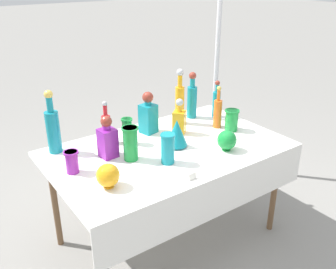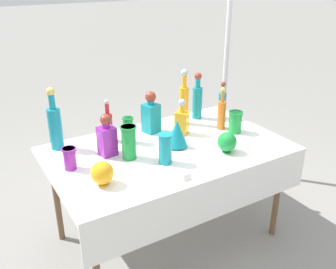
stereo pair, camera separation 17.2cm
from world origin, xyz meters
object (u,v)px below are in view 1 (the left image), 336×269
at_px(slender_vase_1, 232,119).
at_px(canopy_pole, 216,79).
at_px(fluted_vase_0, 177,133).
at_px(square_decanter_1, 108,139).
at_px(round_bowl_0, 108,175).
at_px(slender_vase_4, 127,130).
at_px(tall_bottle_4, 216,102).
at_px(cardboard_box_behind_left, 120,169).
at_px(tall_bottle_5, 180,101).
at_px(tall_bottle_0, 192,98).
at_px(tall_bottle_2, 218,112).
at_px(tall_bottle_3, 106,127).
at_px(square_decanter_2, 179,120).
at_px(round_bowl_1, 227,140).
at_px(slender_vase_2, 72,161).
at_px(tall_bottle_1, 53,128).
at_px(square_decanter_0, 148,115).
at_px(slender_vase_0, 130,143).
at_px(slender_vase_3, 168,148).

xyz_separation_m(slender_vase_1, canopy_pole, (0.43, 0.66, 0.09)).
xyz_separation_m(slender_vase_1, fluted_vase_0, (-0.51, 0.01, 0.01)).
bearing_deg(square_decanter_1, round_bowl_0, -117.14).
relative_size(square_decanter_1, slender_vase_4, 1.52).
bearing_deg(tall_bottle_4, cardboard_box_behind_left, 130.99).
bearing_deg(slender_vase_4, tall_bottle_5, 9.64).
bearing_deg(cardboard_box_behind_left, tall_bottle_0, -54.15).
distance_m(tall_bottle_2, tall_bottle_3, 0.86).
relative_size(square_decanter_2, round_bowl_1, 1.92).
bearing_deg(fluted_vase_0, tall_bottle_2, 11.65).
xyz_separation_m(tall_bottle_0, tall_bottle_5, (-0.16, -0.04, 0.02)).
relative_size(tall_bottle_2, canopy_pole, 0.14).
bearing_deg(tall_bottle_4, tall_bottle_3, 175.88).
bearing_deg(tall_bottle_0, fluted_vase_0, -139.07).
distance_m(tall_bottle_0, canopy_pole, 0.58).
relative_size(tall_bottle_2, slender_vase_2, 2.34).
distance_m(tall_bottle_2, canopy_pole, 0.73).
distance_m(slender_vase_4, round_bowl_0, 0.58).
height_order(slender_vase_4, round_bowl_0, slender_vase_4).
xyz_separation_m(tall_bottle_1, slender_vase_4, (0.46, -0.17, -0.07)).
bearing_deg(slender_vase_1, square_decanter_2, 152.53).
xyz_separation_m(tall_bottle_0, square_decanter_0, (-0.46, -0.06, -0.02)).
xyz_separation_m(slender_vase_0, fluted_vase_0, (0.36, -0.02, -0.02)).
bearing_deg(square_decanter_0, tall_bottle_4, -4.49).
distance_m(round_bowl_0, round_bowl_1, 0.87).
relative_size(square_decanter_1, cardboard_box_behind_left, 0.48).
distance_m(tall_bottle_0, tall_bottle_4, 0.21).
xyz_separation_m(round_bowl_1, cardboard_box_behind_left, (-0.22, 1.18, -0.70)).
distance_m(tall_bottle_2, slender_vase_2, 1.19).
bearing_deg(square_decanter_2, tall_bottle_4, 11.97).
relative_size(tall_bottle_1, round_bowl_1, 3.07).
distance_m(slender_vase_4, fluted_vase_0, 0.35).
xyz_separation_m(square_decanter_2, slender_vase_1, (0.36, -0.19, -0.02)).
height_order(tall_bottle_3, fluted_vase_0, tall_bottle_3).
xyz_separation_m(slender_vase_2, slender_vase_4, (0.48, 0.16, 0.02)).
distance_m(square_decanter_0, canopy_pole, 1.02).
distance_m(square_decanter_2, round_bowl_1, 0.42).
distance_m(tall_bottle_4, canopy_pole, 0.51).
bearing_deg(fluted_vase_0, tall_bottle_0, 40.93).
relative_size(square_decanter_1, fluted_vase_0, 1.45).
relative_size(tall_bottle_3, slender_vase_3, 1.55).
relative_size(tall_bottle_2, slender_vase_1, 2.03).
relative_size(tall_bottle_3, square_decanter_2, 1.14).
relative_size(square_decanter_2, slender_vase_0, 1.21).
bearing_deg(square_decanter_1, slender_vase_3, -47.59).
bearing_deg(square_decanter_2, square_decanter_1, -176.60).
height_order(tall_bottle_3, round_bowl_1, tall_bottle_3).
bearing_deg(tall_bottle_5, tall_bottle_2, -51.03).
bearing_deg(slender_vase_4, fluted_vase_0, -43.38).
height_order(tall_bottle_4, slender_vase_4, tall_bottle_4).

